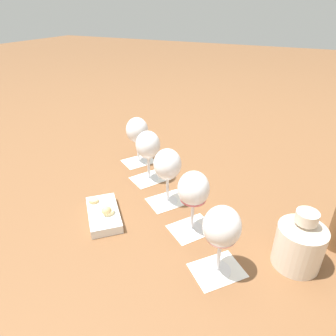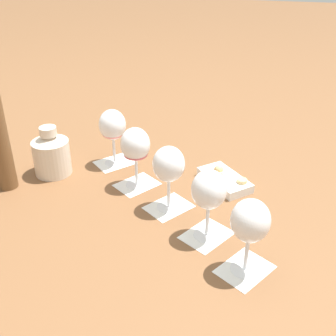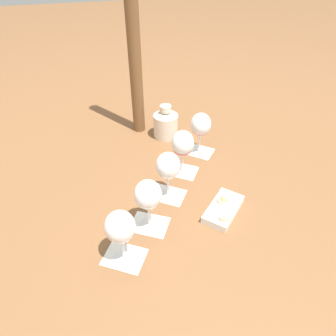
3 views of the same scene
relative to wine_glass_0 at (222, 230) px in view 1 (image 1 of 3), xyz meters
name	(u,v)px [view 1 (image 1 of 3)]	position (x,y,z in m)	size (l,w,h in m)	color
ground_plane	(168,201)	(0.23, -0.20, -0.12)	(8.00, 8.00, 0.00)	brown
tasting_card_0	(217,270)	(0.00, 0.00, -0.12)	(0.15, 0.15, 0.00)	white
tasting_card_1	(192,228)	(0.11, -0.11, -0.12)	(0.14, 0.15, 0.00)	white
tasting_card_2	(169,201)	(0.22, -0.20, -0.12)	(0.14, 0.15, 0.00)	white
tasting_card_3	(149,178)	(0.34, -0.30, -0.12)	(0.14, 0.15, 0.00)	white
tasting_card_4	(139,161)	(0.45, -0.39, -0.12)	(0.14, 0.15, 0.00)	white
wine_glass_0	(222,230)	(0.00, 0.00, 0.00)	(0.08, 0.08, 0.18)	white
wine_glass_1	(193,191)	(0.11, -0.11, 0.00)	(0.08, 0.08, 0.18)	white
wine_glass_2	(169,167)	(0.22, -0.20, 0.00)	(0.08, 0.08, 0.18)	white
wine_glass_3	(148,147)	(0.34, -0.30, 0.00)	(0.08, 0.08, 0.18)	white
wine_glass_4	(137,132)	(0.45, -0.39, 0.00)	(0.08, 0.08, 0.18)	white
ceramic_vase	(300,242)	(-0.16, -0.10, -0.06)	(0.11, 0.11, 0.15)	beige
snack_dish	(104,214)	(0.36, -0.05, -0.11)	(0.18, 0.18, 0.05)	white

